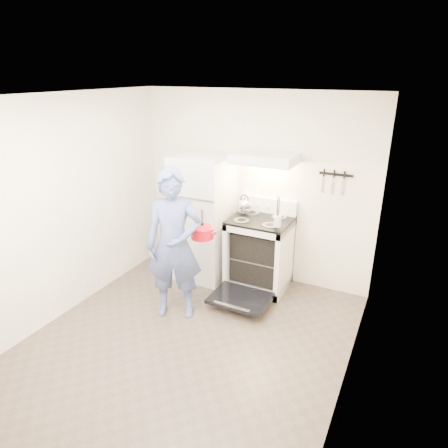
{
  "coord_description": "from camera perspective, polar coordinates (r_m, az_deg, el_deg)",
  "views": [
    {
      "loc": [
        1.91,
        -2.96,
        2.71
      ],
      "look_at": [
        -0.05,
        1.0,
        1.0
      ],
      "focal_mm": 32.0,
      "sensor_mm": 36.0,
      "label": 1
    }
  ],
  "objects": [
    {
      "name": "backsplash",
      "position": [
        5.28,
        6.41,
        2.69
      ],
      "size": [
        0.76,
        0.07,
        0.2
      ],
      "primitive_type": "cube",
      "color": "silver",
      "rests_on": "cooktop"
    },
    {
      "name": "oven_door",
      "position": [
        4.93,
        2.34,
        -10.52
      ],
      "size": [
        0.7,
        0.54,
        0.04
      ],
      "primitive_type": "cube",
      "color": "black",
      "rests_on": "floor"
    },
    {
      "name": "person",
      "position": [
        4.5,
        -7.15,
        -3.05
      ],
      "size": [
        0.75,
        0.64,
        1.76
      ],
      "primitive_type": "imported",
      "rotation": [
        0.0,
        0.0,
        0.41
      ],
      "color": "#3D3D7B",
      "rests_on": "floor"
    },
    {
      "name": "tea_kettle",
      "position": [
        5.2,
        2.94,
        2.84
      ],
      "size": [
        0.21,
        0.18,
        0.26
      ],
      "primitive_type": null,
      "color": "#B6B6BB",
      "rests_on": "cooktop"
    },
    {
      "name": "dutch_oven",
      "position": [
        4.57,
        -3.14,
        -1.27
      ],
      "size": [
        0.33,
        0.26,
        0.22
      ],
      "primitive_type": null,
      "color": "#B80B17",
      "rests_on": "person"
    },
    {
      "name": "cooktop",
      "position": [
        5.07,
        5.23,
        0.54
      ],
      "size": [
        0.76,
        0.65,
        0.03
      ],
      "primitive_type": "cube",
      "color": "black",
      "rests_on": "stove_body"
    },
    {
      "name": "back_wall",
      "position": [
        5.33,
        4.32,
        5.2
      ],
      "size": [
        3.2,
        0.02,
        2.5
      ],
      "primitive_type": "cube",
      "color": "white",
      "rests_on": "ground"
    },
    {
      "name": "refrigerator",
      "position": [
        5.4,
        -2.92,
        0.96
      ],
      "size": [
        0.7,
        0.7,
        1.7
      ],
      "primitive_type": "cube",
      "color": "silver",
      "rests_on": "floor"
    },
    {
      "name": "knife_strip",
      "position": [
        4.96,
        15.72,
        6.83
      ],
      "size": [
        0.4,
        0.02,
        0.03
      ],
      "primitive_type": "cube",
      "color": "black",
      "rests_on": "back_wall"
    },
    {
      "name": "oven_rack",
      "position": [
        5.26,
        5.05,
        -4.51
      ],
      "size": [
        0.6,
        0.52,
        0.01
      ],
      "primitive_type": "cube",
      "color": "slate",
      "rests_on": "stove_body"
    },
    {
      "name": "range_hood",
      "position": [
        4.92,
        5.86,
        9.3
      ],
      "size": [
        0.76,
        0.5,
        0.12
      ],
      "primitive_type": "cube",
      "color": "silver",
      "rests_on": "back_wall"
    },
    {
      "name": "pizza_stone",
      "position": [
        5.26,
        4.75,
        -4.32
      ],
      "size": [
        0.32,
        0.32,
        0.02
      ],
      "primitive_type": "cylinder",
      "color": "olive",
      "rests_on": "oven_rack"
    },
    {
      "name": "floor",
      "position": [
        4.45,
        -5.38,
        -16.51
      ],
      "size": [
        3.6,
        3.6,
        0.0
      ],
      "primitive_type": "plane",
      "color": "#504138",
      "rests_on": "ground"
    },
    {
      "name": "utensil_jar",
      "position": [
        4.75,
        7.64,
        0.42
      ],
      "size": [
        0.11,
        0.11,
        0.13
      ],
      "primitive_type": "cylinder",
      "rotation": [
        0.0,
        0.0,
        0.26
      ],
      "color": "silver",
      "rests_on": "cooktop"
    },
    {
      "name": "stove_body",
      "position": [
        5.25,
        5.06,
        -4.31
      ],
      "size": [
        0.76,
        0.65,
        0.92
      ],
      "primitive_type": "cube",
      "color": "silver",
      "rests_on": "floor"
    }
  ]
}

